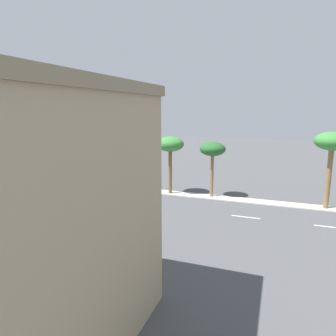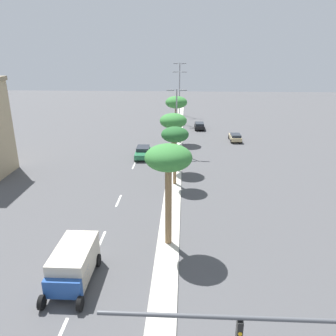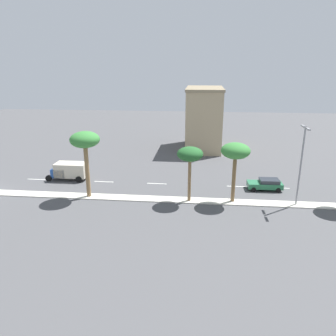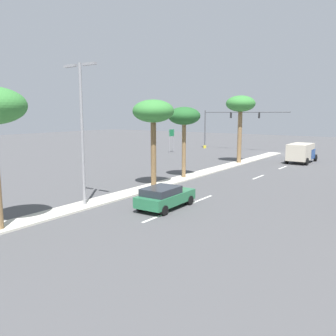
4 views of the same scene
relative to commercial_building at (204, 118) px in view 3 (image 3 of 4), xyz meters
name	(u,v)px [view 3 (image 3 of 4)]	position (x,y,z in m)	size (l,w,h in m)	color
ground_plane	(249,203)	(26.80, 5.56, -5.93)	(160.00, 160.00, 0.00)	#4C4C4F
median_curb	(332,206)	(26.80, 15.17, -5.87)	(1.80, 86.47, 0.12)	beige
lane_stripe_outboard	(37,179)	(21.23, -24.07, -5.92)	(0.20, 2.80, 0.01)	silver
lane_stripe_front	(104,182)	(21.23, -14.09, -5.92)	(0.20, 2.80, 0.01)	silver
lane_stripe_mid	(157,184)	(21.23, -6.44, -5.92)	(0.20, 2.80, 0.01)	silver
lane_stripe_far	(237,186)	(21.23, 4.69, -5.92)	(0.20, 2.80, 0.01)	silver
lane_stripe_right	(279,188)	(21.23, 10.22, -5.92)	(0.20, 2.80, 0.01)	silver
commercial_building	(204,118)	(0.00, 0.00, 0.00)	(12.37, 6.94, 11.82)	tan
palm_tree_far	(85,142)	(26.82, -14.32, 1.20)	(3.58, 3.58, 8.26)	olive
palm_tree_inboard	(190,155)	(26.94, -1.71, -0.09)	(3.07, 3.07, 6.71)	olive
palm_tree_right	(235,152)	(26.57, 3.55, 0.32)	(3.40, 3.40, 7.23)	brown
street_lamp_near	(301,160)	(26.80, 10.96, -0.30)	(2.90, 0.24, 9.34)	gray
sedan_green_trailing	(266,184)	(22.02, 8.29, -5.13)	(2.19, 4.54, 1.49)	#287047
box_truck	(69,170)	(20.62, -19.36, -4.59)	(2.65, 5.68, 2.45)	#234C99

